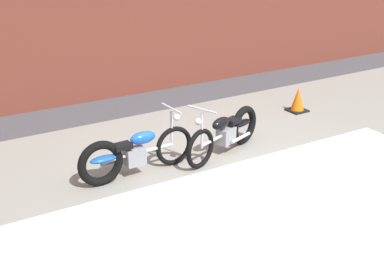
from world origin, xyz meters
The scene contains 5 objects.
ground_plane centered at (0.00, 0.00, 0.00)m, with size 80.00×80.00×0.00m, color #47474C.
sidewalk_slab centered at (0.00, 1.75, 0.00)m, with size 36.00×3.50×0.01m, color gray.
motorcycle_blue centered at (-1.55, 0.92, 0.40)m, with size 2.01×0.58×1.03m.
motorcycle_black centered at (0.33, 0.88, 0.40)m, with size 1.93×0.88×1.03m.
traffic_cone centered at (2.94, 1.87, 0.25)m, with size 0.40×0.40×0.55m.
Camera 1 is at (-4.09, -5.08, 3.37)m, focal length 42.31 mm.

